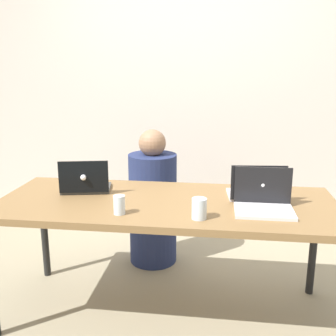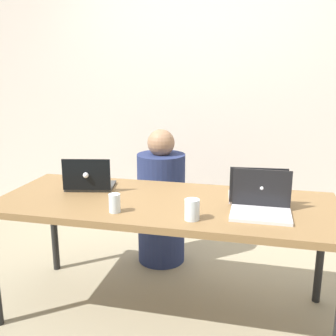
% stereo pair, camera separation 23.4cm
% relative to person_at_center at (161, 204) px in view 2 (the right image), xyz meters
% --- Properties ---
extents(ground_plane, '(12.00, 12.00, 0.00)m').
position_rel_person_at_center_xyz_m(ground_plane, '(0.20, -0.69, -0.47)').
color(ground_plane, gray).
extents(back_wall, '(5.18, 0.10, 2.39)m').
position_rel_person_at_center_xyz_m(back_wall, '(0.20, 0.90, 0.72)').
color(back_wall, beige).
rests_on(back_wall, ground).
extents(desk, '(1.99, 0.80, 0.74)m').
position_rel_person_at_center_xyz_m(desk, '(0.20, -0.69, 0.22)').
color(desk, olive).
rests_on(desk, ground).
extents(person_at_center, '(0.46, 0.46, 1.06)m').
position_rel_person_at_center_xyz_m(person_at_center, '(0.00, 0.00, 0.00)').
color(person_at_center, navy).
rests_on(person_at_center, ground).
extents(laptop_back_right, '(0.34, 0.27, 0.22)m').
position_rel_person_at_center_xyz_m(laptop_back_right, '(0.72, -0.58, 0.32)').
color(laptop_back_right, silver).
rests_on(laptop_back_right, desk).
extents(laptop_back_left, '(0.34, 0.28, 0.21)m').
position_rel_person_at_center_xyz_m(laptop_back_left, '(-0.33, -0.58, 0.32)').
color(laptop_back_left, '#383939').
rests_on(laptop_back_left, desk).
extents(laptop_front_right, '(0.32, 0.26, 0.23)m').
position_rel_person_at_center_xyz_m(laptop_front_right, '(0.75, -0.78, 0.32)').
color(laptop_front_right, silver).
rests_on(laptop_front_right, desk).
extents(water_glass_left, '(0.06, 0.06, 0.10)m').
position_rel_person_at_center_xyz_m(water_glass_left, '(-0.02, -0.93, 0.32)').
color(water_glass_left, silver).
rests_on(water_glass_left, desk).
extents(water_glass_right, '(0.08, 0.08, 0.11)m').
position_rel_person_at_center_xyz_m(water_glass_right, '(0.41, -0.95, 0.32)').
color(water_glass_right, silver).
rests_on(water_glass_right, desk).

